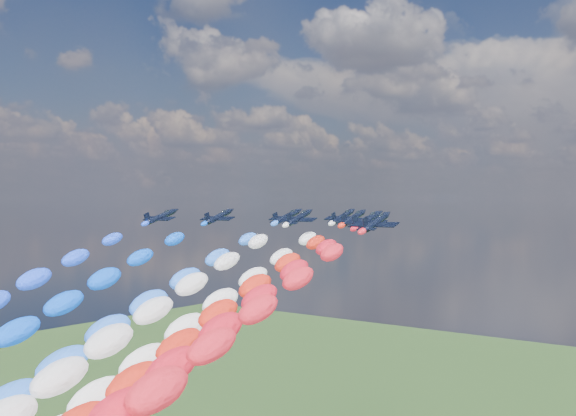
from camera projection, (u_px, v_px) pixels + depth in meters
The scene contains 11 objects.
jet_0 at pixel (161, 217), 153.73m from camera, with size 7.91×10.60×2.34m, color black, non-canonical shape.
jet_1 at pixel (219, 217), 154.41m from camera, with size 7.91×10.60×2.34m, color black, non-canonical shape.
jet_2 at pixel (287, 217), 154.56m from camera, with size 7.91×10.60×2.34m, color black, non-canonical shape.
trail_2 at pixel (37, 397), 106.41m from camera, with size 7.11×120.41×55.35m, color #2D6EF6, non-canonical shape.
jet_3 at pixel (299, 218), 146.15m from camera, with size 7.91×10.60×2.34m, color black, non-canonical shape.
trail_3 at pixel (33, 414), 98.00m from camera, with size 7.11×120.41×55.35m, color silver, non-canonical shape.
jet_4 at pixel (343, 216), 156.06m from camera, with size 7.91×10.60×2.34m, color black, non-canonical shape.
trail_4 at pixel (121, 394), 107.91m from camera, with size 7.11×120.41×55.35m, color white, non-canonical shape.
jet_5 at pixel (353, 218), 143.15m from camera, with size 7.91×10.60×2.34m, color black, non-canonical shape.
jet_6 at pixel (367, 220), 129.58m from camera, with size 7.91×10.60×2.34m, color black, non-canonical shape.
jet_7 at pixel (376, 222), 118.22m from camera, with size 7.91×10.60×2.34m, color black, non-canonical shape.
Camera 1 is at (86.50, -109.53, 101.28)m, focal length 44.98 mm.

